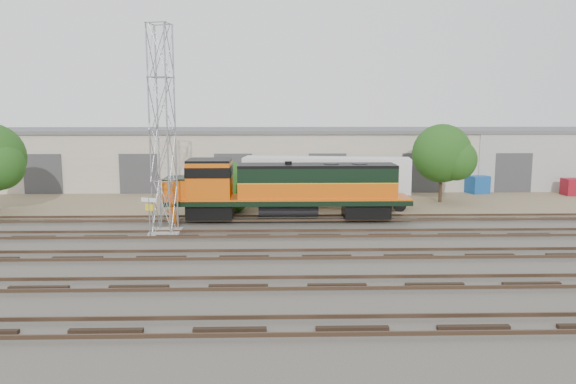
{
  "coord_description": "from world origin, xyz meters",
  "views": [
    {
      "loc": [
        -2.54,
        -29.4,
        7.22
      ],
      "look_at": [
        -1.71,
        4.0,
        2.2
      ],
      "focal_mm": 35.0,
      "sensor_mm": 36.0,
      "label": 1
    }
  ],
  "objects_px": {
    "locomotive": "(284,188)",
    "worker": "(172,216)",
    "signal_tower": "(163,134)",
    "semi_trailer": "(330,176)"
  },
  "relations": [
    {
      "from": "locomotive",
      "to": "semi_trailer",
      "type": "xyz_separation_m",
      "value": [
        3.41,
        4.83,
        0.14
      ]
    },
    {
      "from": "locomotive",
      "to": "worker",
      "type": "distance_m",
      "value": 7.28
    },
    {
      "from": "signal_tower",
      "to": "semi_trailer",
      "type": "xyz_separation_m",
      "value": [
        10.34,
        8.26,
        -3.44
      ]
    },
    {
      "from": "worker",
      "to": "signal_tower",
      "type": "bearing_deg",
      "value": 76.58
    },
    {
      "from": "worker",
      "to": "locomotive",
      "type": "bearing_deg",
      "value": -158.13
    },
    {
      "from": "locomotive",
      "to": "worker",
      "type": "xyz_separation_m",
      "value": [
        -6.7,
        -2.53,
        -1.29
      ]
    },
    {
      "from": "signal_tower",
      "to": "semi_trailer",
      "type": "distance_m",
      "value": 13.67
    },
    {
      "from": "worker",
      "to": "semi_trailer",
      "type": "bearing_deg",
      "value": -142.79
    },
    {
      "from": "signal_tower",
      "to": "worker",
      "type": "height_order",
      "value": "signal_tower"
    },
    {
      "from": "locomotive",
      "to": "semi_trailer",
      "type": "distance_m",
      "value": 5.92
    }
  ]
}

